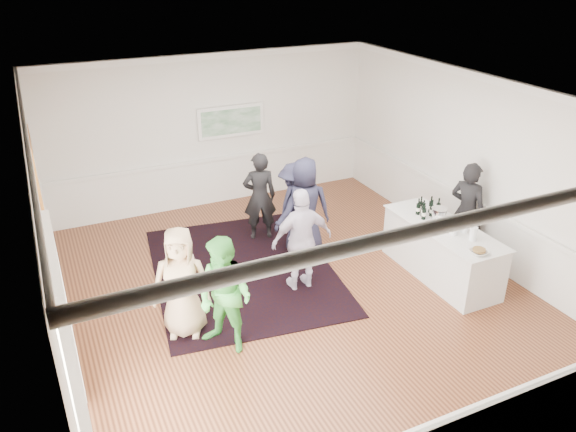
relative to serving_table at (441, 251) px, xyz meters
name	(u,v)px	position (x,y,z in m)	size (l,w,h in m)	color
floor	(295,292)	(-2.45, 0.55, -0.46)	(8.00, 8.00, 0.00)	brown
ceiling	(297,96)	(-2.45, 0.55, 2.74)	(7.00, 8.00, 0.02)	white
wall_left	(46,250)	(-5.95, 0.55, 1.14)	(0.02, 8.00, 3.20)	white
wall_right	(477,167)	(1.05, 0.55, 1.14)	(0.02, 8.00, 3.20)	white
wall_back	(212,131)	(-2.45, 4.55, 1.14)	(7.00, 0.02, 3.20)	white
wall_front	(485,363)	(-2.45, -3.45, 1.14)	(7.00, 0.02, 3.20)	white
wainscoting	(295,265)	(-2.45, 0.55, 0.04)	(7.00, 8.00, 1.00)	white
mirror	(41,197)	(-5.90, 1.85, 1.34)	(0.05, 1.25, 1.85)	#DC9140
doorway	(69,348)	(-5.89, -1.35, 0.95)	(0.10, 1.78, 2.56)	white
landscape_painting	(231,121)	(-2.05, 4.50, 1.32)	(1.44, 0.06, 0.66)	white
area_rug	(243,270)	(-2.97, 1.55, -0.45)	(2.97, 3.89, 0.02)	black
serving_table	(441,251)	(0.00, 0.00, 0.00)	(0.87, 2.28, 0.92)	silver
bartender	(467,212)	(0.75, 0.32, 0.44)	(0.66, 0.43, 1.80)	black
guest_tan	(181,283)	(-4.34, 0.28, 0.37)	(0.82, 0.53, 1.67)	tan
guest_green	(225,296)	(-3.90, -0.30, 0.38)	(0.82, 0.64, 1.69)	green
guest_lilac	(302,240)	(-2.28, 0.66, 0.40)	(1.01, 0.42, 1.73)	silver
guest_dark_a	(295,206)	(-1.78, 1.95, 0.36)	(1.06, 0.61, 1.65)	#212137
guest_dark_b	(260,197)	(-2.22, 2.56, 0.39)	(0.62, 0.41, 1.71)	black
guest_navy	(305,207)	(-1.71, 1.70, 0.44)	(0.88, 0.57, 1.80)	#212137
wine_bottles	(427,206)	(0.02, 0.50, 0.61)	(0.42, 0.32, 0.31)	black
juice_pitchers	(457,227)	(0.00, -0.30, 0.58)	(0.45, 0.64, 0.24)	#7CA53A
ice_bucket	(439,216)	(0.01, 0.19, 0.57)	(0.26, 0.26, 0.24)	silver
nut_bowl	(479,251)	(-0.13, -0.94, 0.50)	(0.27, 0.27, 0.08)	white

